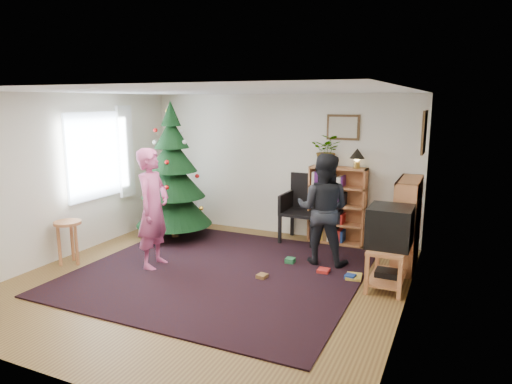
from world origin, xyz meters
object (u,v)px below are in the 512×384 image
at_px(picture_right, 424,132).
at_px(person_standing, 153,209).
at_px(crt_tv, 390,226).
at_px(table_lamp, 357,155).
at_px(bookshelf_right, 407,222).
at_px(person_by_chair, 323,209).
at_px(christmas_tree, 173,182).
at_px(potted_plant, 327,151).
at_px(armchair, 304,205).
at_px(stool, 68,231).
at_px(picture_back, 343,127).
at_px(tv_stand, 388,263).
at_px(bookshelf_back, 337,205).

xyz_separation_m(picture_right, person_standing, (-3.46, -1.63, -1.08)).
bearing_deg(crt_tv, table_lamp, 116.80).
relative_size(bookshelf_right, person_by_chair, 0.79).
xyz_separation_m(christmas_tree, potted_plant, (2.47, 0.91, 0.57)).
bearing_deg(armchair, picture_right, -13.68).
height_order(picture_right, stool, picture_right).
bearing_deg(picture_back, person_standing, -132.08).
bearing_deg(picture_right, tv_stand, -104.75).
distance_m(picture_right, crt_tv, 1.52).
distance_m(stool, person_by_chair, 3.76).
xyz_separation_m(crt_tv, potted_plant, (-1.29, 1.56, 0.76)).
bearing_deg(bookshelf_right, tv_stand, 171.92).
bearing_deg(armchair, person_by_chair, -56.77).
bearing_deg(christmas_tree, bookshelf_right, 2.96).
xyz_separation_m(bookshelf_back, person_by_chair, (0.07, -1.08, 0.16)).
distance_m(crt_tv, armchair, 2.22).
bearing_deg(person_by_chair, bookshelf_right, -165.22).
relative_size(picture_right, potted_plant, 1.12).
bearing_deg(potted_plant, table_lamp, 0.00).
xyz_separation_m(bookshelf_back, crt_tv, (1.09, -1.56, 0.14)).
relative_size(bookshelf_back, crt_tv, 2.20).
xyz_separation_m(armchair, potted_plant, (0.35, 0.08, 0.94)).
bearing_deg(potted_plant, picture_right, -20.90).
bearing_deg(stool, person_standing, 19.52).
height_order(stool, potted_plant, potted_plant).
height_order(christmas_tree, tv_stand, christmas_tree).
distance_m(picture_right, bookshelf_back, 1.95).
bearing_deg(bookshelf_back, stool, -141.41).
distance_m(picture_right, christmas_tree, 4.14).
distance_m(armchair, stool, 3.79).
bearing_deg(person_by_chair, stool, 22.06).
distance_m(stool, table_lamp, 4.61).
height_order(bookshelf_right, tv_stand, bookshelf_right).
bearing_deg(person_by_chair, picture_right, -162.01).
bearing_deg(tv_stand, picture_right, 75.25).
height_order(picture_right, bookshelf_back, picture_right).
bearing_deg(person_by_chair, tv_stand, 151.99).
distance_m(picture_right, armchair, 2.37).
xyz_separation_m(potted_plant, table_lamp, (0.50, 0.00, -0.05)).
bearing_deg(armchair, person_standing, -124.49).
bearing_deg(potted_plant, armchair, -167.74).
xyz_separation_m(christmas_tree, person_standing, (0.56, -1.31, -0.13)).
bearing_deg(bookshelf_back, armchair, -172.09).
bearing_deg(christmas_tree, table_lamp, 17.13).
bearing_deg(person_standing, potted_plant, -47.77).
height_order(bookshelf_back, armchair, bookshelf_back).
relative_size(bookshelf_right, crt_tv, 2.20).
height_order(picture_back, tv_stand, picture_back).
height_order(picture_back, christmas_tree, christmas_tree).
bearing_deg(picture_back, potted_plant, -148.48).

